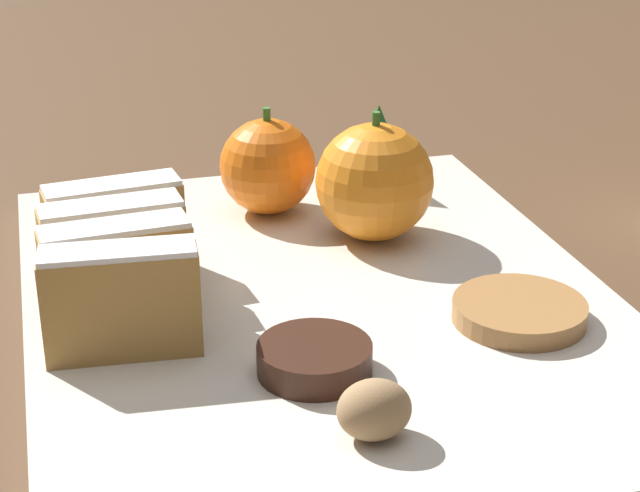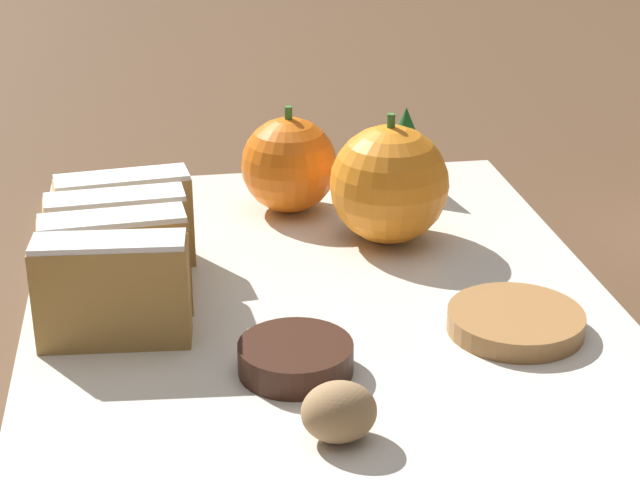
{
  "view_description": "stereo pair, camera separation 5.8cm",
  "coord_description": "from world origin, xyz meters",
  "px_view_note": "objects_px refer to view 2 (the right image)",
  "views": [
    {
      "loc": [
        -0.14,
        -0.52,
        0.28
      ],
      "look_at": [
        0.0,
        0.0,
        0.04
      ],
      "focal_mm": 60.0,
      "sensor_mm": 36.0,
      "label": 1
    },
    {
      "loc": [
        -0.08,
        -0.53,
        0.28
      ],
      "look_at": [
        0.0,
        0.0,
        0.04
      ],
      "focal_mm": 60.0,
      "sensor_mm": 36.0,
      "label": 2
    }
  ],
  "objects_px": {
    "walnut": "(339,412)",
    "chocolate_cookie": "(296,358)",
    "orange_near": "(290,165)",
    "orange_far": "(389,184)"
  },
  "relations": [
    {
      "from": "walnut",
      "to": "chocolate_cookie",
      "type": "xyz_separation_m",
      "value": [
        -0.01,
        0.06,
        -0.01
      ]
    },
    {
      "from": "orange_near",
      "to": "orange_far",
      "type": "height_order",
      "value": "orange_far"
    },
    {
      "from": "orange_near",
      "to": "chocolate_cookie",
      "type": "height_order",
      "value": "orange_near"
    },
    {
      "from": "orange_far",
      "to": "chocolate_cookie",
      "type": "relative_size",
      "value": 1.45
    },
    {
      "from": "orange_far",
      "to": "chocolate_cookie",
      "type": "xyz_separation_m",
      "value": [
        -0.08,
        -0.15,
        -0.03
      ]
    },
    {
      "from": "orange_far",
      "to": "walnut",
      "type": "relative_size",
      "value": 2.44
    },
    {
      "from": "orange_near",
      "to": "chocolate_cookie",
      "type": "distance_m",
      "value": 0.21
    },
    {
      "from": "orange_near",
      "to": "walnut",
      "type": "xyz_separation_m",
      "value": [
        -0.01,
        -0.27,
        -0.02
      ]
    },
    {
      "from": "walnut",
      "to": "orange_near",
      "type": "bearing_deg",
      "value": 86.91
    },
    {
      "from": "orange_far",
      "to": "walnut",
      "type": "xyz_separation_m",
      "value": [
        -0.07,
        -0.21,
        -0.02
      ]
    }
  ]
}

